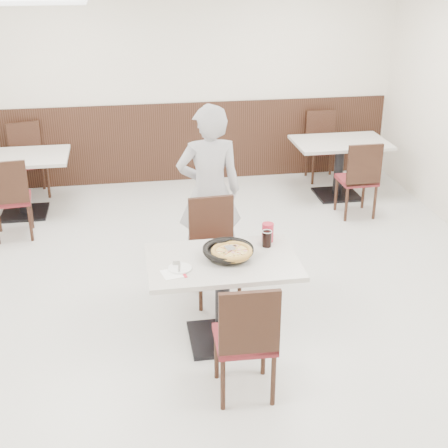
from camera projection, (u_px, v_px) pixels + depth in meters
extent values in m
plane|color=#B2B2AD|center=(219.00, 305.00, 5.76)|extent=(7.00, 7.00, 0.00)
cube|color=white|center=(178.00, 81.00, 8.35)|extent=(6.00, 0.04, 2.80)
cube|color=black|center=(180.00, 142.00, 8.68)|extent=(5.90, 0.03, 1.10)
cylinder|color=black|center=(233.00, 258.00, 4.94)|extent=(0.12, 0.12, 0.04)
cylinder|color=black|center=(228.00, 253.00, 4.97)|extent=(0.40, 0.40, 0.01)
cylinder|color=gold|center=(232.00, 253.00, 4.92)|extent=(0.33, 0.33, 0.02)
cube|color=white|center=(230.00, 248.00, 4.93)|extent=(0.09, 0.10, 0.00)
cube|color=white|center=(173.00, 274.00, 4.73)|extent=(0.20, 0.20, 0.00)
cylinder|color=white|center=(180.00, 268.00, 4.79)|extent=(0.20, 0.20, 0.01)
cube|color=white|center=(179.00, 268.00, 4.78)|extent=(0.03, 0.15, 0.00)
cylinder|color=black|center=(267.00, 239.00, 5.14)|extent=(0.08, 0.08, 0.13)
cylinder|color=#AA1C2F|center=(268.00, 232.00, 5.23)|extent=(0.11, 0.11, 0.16)
imported|color=#B2B1B5|center=(209.00, 192.00, 6.01)|extent=(0.63, 0.42, 1.73)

